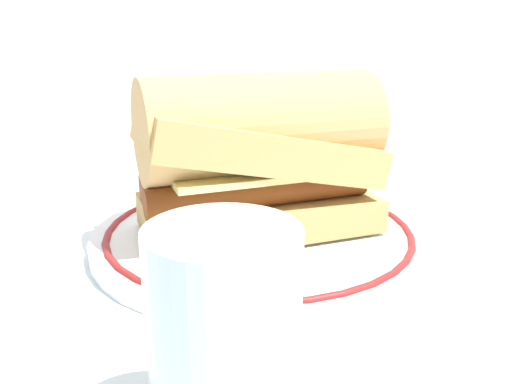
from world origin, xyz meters
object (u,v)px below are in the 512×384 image
at_px(drinking_glass, 225,361).
at_px(butter_knife, 351,178).
at_px(plate, 256,235).
at_px(sausage_sandwich, 256,153).

xyz_separation_m(drinking_glass, butter_knife, (0.14, 0.40, -0.04)).
bearing_deg(butter_knife, drinking_glass, -109.80).
xyz_separation_m(plate, sausage_sandwich, (-0.00, -0.00, 0.07)).
bearing_deg(plate, drinking_glass, -96.44).
relative_size(plate, sausage_sandwich, 1.32).
distance_m(sausage_sandwich, butter_knife, 0.22).
bearing_deg(sausage_sandwich, plate, -13.12).
distance_m(sausage_sandwich, drinking_glass, 0.23).
distance_m(drinking_glass, butter_knife, 0.43).
relative_size(plate, drinking_glass, 2.66).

